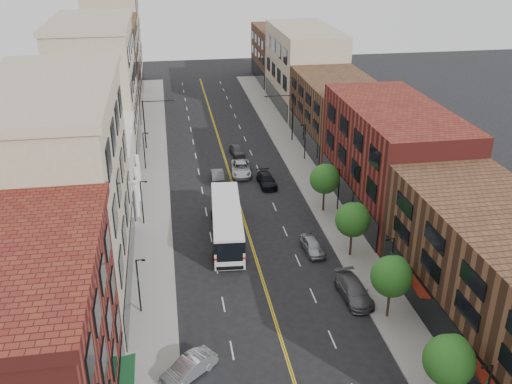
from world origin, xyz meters
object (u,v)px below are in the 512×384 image
car_lane_b (241,169)px  car_lane_c (237,150)px  city_bus (227,221)px  car_angle_b (189,368)px  car_parked_mid (354,291)px  car_lane_behind (218,176)px  car_parked_far (313,246)px  car_lane_a (267,180)px

car_lane_b → car_lane_c: 7.10m
city_bus → car_angle_b: (-5.08, -19.77, -1.27)m
car_parked_mid → car_lane_behind: 29.01m
car_parked_far → city_bus: bearing=148.3°
car_parked_mid → car_parked_far: 8.41m
car_lane_c → car_angle_b: bearing=-108.4°
car_parked_mid → car_lane_b: 29.84m
car_parked_mid → car_parked_far: car_parked_mid is taller
car_angle_b → car_lane_a: 34.40m
car_lane_behind → car_parked_mid: bearing=110.1°
car_angle_b → car_lane_a: size_ratio=0.92×
car_lane_b → car_parked_far: bearing=-73.3°
car_parked_far → car_lane_a: (-1.62, 16.84, -0.02)m
car_parked_mid → car_lane_behind: size_ratio=1.22×
car_angle_b → car_lane_b: bearing=127.7°
car_angle_b → city_bus: bearing=127.0°
car_parked_far → car_lane_a: 16.92m
city_bus → car_lane_behind: size_ratio=3.08×
city_bus → car_angle_b: size_ratio=3.04×
city_bus → car_lane_a: (6.50, 12.62, -1.30)m
car_parked_far → car_lane_b: 21.43m
city_bus → car_lane_a: city_bus is taller
car_lane_a → car_angle_b: bearing=-112.5°
car_angle_b → car_lane_behind: size_ratio=1.01×
car_parked_mid → car_lane_c: size_ratio=1.31×
city_bus → car_parked_mid: 15.86m
city_bus → car_angle_b: bearing=-100.2°
car_parked_mid → car_lane_a: 25.30m
car_lane_a → car_lane_b: bearing=120.0°
city_bus → car_lane_a: size_ratio=2.80×
car_angle_b → car_lane_b: size_ratio=0.78×
car_lane_b → car_lane_c: bearing=92.2°
car_parked_mid → car_lane_b: car_lane_b is taller
car_parked_far → car_parked_mid: bearing=-83.3°
car_angle_b → car_lane_b: (8.90, 36.55, 0.06)m
city_bus → car_lane_c: size_ratio=3.30×
car_angle_b → car_lane_b: car_lane_b is taller
car_lane_behind → car_lane_c: bearing=-110.9°
car_parked_mid → city_bus: bearing=124.7°
city_bus → car_lane_c: city_bus is taller
car_angle_b → car_parked_far: 20.40m
car_angle_b → car_lane_behind: (5.60, 34.81, -0.01)m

